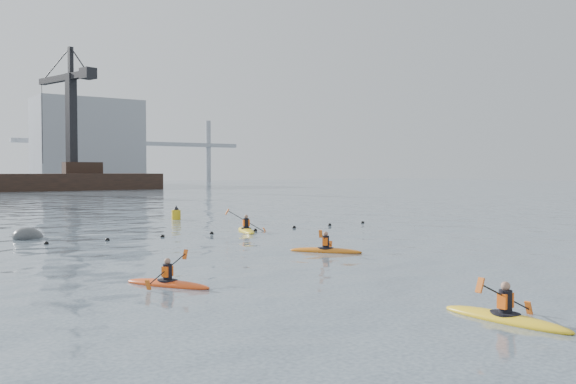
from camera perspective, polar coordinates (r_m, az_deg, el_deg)
name	(u,v)px	position (r m, az deg, el deg)	size (l,w,h in m)	color
ground	(498,324)	(15.59, 19.09, -11.60)	(400.00, 400.00, 0.00)	#34404C
float_line	(134,238)	(33.77, -14.19, -4.19)	(33.24, 0.73, 0.24)	black
kayaker_0	(168,283)	(19.84, -11.21, -8.32)	(2.13, 2.99, 1.15)	#E84815
kayaker_1	(505,317)	(15.92, 19.66, -10.94)	(2.36, 3.45, 1.31)	yellow
kayaker_3	(246,230)	(36.58, -3.94, -3.54)	(2.43, 3.62, 1.52)	yellow
kayaker_4	(326,250)	(27.40, 3.55, -5.42)	(2.61, 2.95, 1.22)	#CA6513
mooring_buoy	(28,238)	(35.92, -23.14, -3.97)	(2.29, 1.35, 1.14)	#3B3E40
nav_buoy	(176,215)	(46.09, -10.43, -2.10)	(0.67, 0.67, 1.22)	gold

